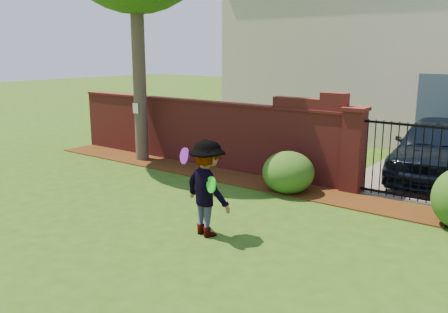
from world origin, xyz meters
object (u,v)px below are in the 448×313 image
Objects in this scene: car at (435,149)px; man at (206,189)px; frisbee_green at (211,185)px; frisbee_purple at (184,156)px.

man is at bearing -113.90° from car.
frisbee_green is at bearing 159.62° from man.
frisbee_purple reaches higher than frisbee_green.
car is 6.54m from frisbee_green.
man is at bearing 144.43° from frisbee_green.
car is 15.66× the size of frisbee_purple.
car reaches higher than frisbee_green.
car is at bearing 66.93° from frisbee_purple.
frisbee_green is at bearing -110.98° from car.
frisbee_purple is at bearing 17.34° from man.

